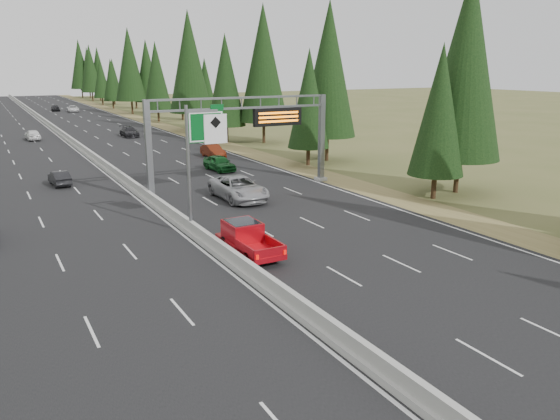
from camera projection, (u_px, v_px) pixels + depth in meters
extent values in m
cube|color=black|center=(64.00, 138.00, 80.92)|extent=(32.00, 260.00, 0.08)
cube|color=olive|center=(179.00, 131.00, 89.24)|extent=(3.60, 260.00, 0.06)
cube|color=#9B9B95|center=(63.00, 136.00, 80.88)|extent=(0.70, 260.00, 0.30)
cube|color=#9B9B95|center=(63.00, 134.00, 80.77)|extent=(0.30, 260.00, 0.60)
cube|color=slate|center=(149.00, 151.00, 41.99)|extent=(0.45, 0.45, 7.80)
cube|color=#9B9B95|center=(152.00, 198.00, 42.95)|extent=(0.90, 0.90, 0.30)
cube|color=slate|center=(321.00, 138.00, 49.39)|extent=(0.45, 0.45, 7.80)
cube|color=#9B9B95|center=(321.00, 179.00, 50.35)|extent=(0.90, 0.90, 0.30)
cube|color=slate|center=(241.00, 98.00, 44.71)|extent=(15.85, 0.35, 0.16)
cube|color=slate|center=(242.00, 108.00, 44.93)|extent=(15.85, 0.35, 0.16)
cube|color=#054C19|center=(206.00, 127.00, 43.53)|extent=(3.00, 0.10, 2.50)
cube|color=silver|center=(206.00, 127.00, 43.48)|extent=(2.85, 0.02, 2.35)
cube|color=#054C19|center=(217.00, 107.00, 43.61)|extent=(1.10, 0.10, 0.45)
cube|color=black|center=(278.00, 117.00, 46.39)|extent=(4.50, 0.40, 1.50)
cube|color=orange|center=(279.00, 113.00, 46.12)|extent=(3.80, 0.02, 0.18)
cube|color=orange|center=(279.00, 117.00, 46.21)|extent=(3.80, 0.02, 0.18)
cube|color=orange|center=(279.00, 121.00, 46.30)|extent=(3.80, 0.02, 0.18)
cylinder|color=slate|center=(189.00, 171.00, 33.34)|extent=(0.20, 0.20, 8.00)
cube|color=#9B9B95|center=(191.00, 232.00, 34.33)|extent=(0.50, 0.50, 0.20)
cube|color=slate|center=(202.00, 111.00, 32.88)|extent=(2.00, 0.15, 0.15)
cube|color=silver|center=(216.00, 129.00, 33.44)|extent=(1.50, 0.06, 1.80)
cylinder|color=black|center=(434.00, 187.00, 43.66)|extent=(0.40, 0.40, 1.94)
cone|color=black|center=(439.00, 110.00, 42.12)|extent=(4.35, 4.35, 10.16)
cylinder|color=black|center=(457.00, 175.00, 45.67)|extent=(0.40, 0.40, 2.89)
cone|color=black|center=(466.00, 64.00, 43.37)|extent=(6.49, 6.49, 15.15)
cylinder|color=black|center=(308.00, 157.00, 58.11)|extent=(0.40, 0.40, 1.94)
cone|color=black|center=(309.00, 99.00, 56.56)|extent=(4.38, 4.38, 10.21)
cylinder|color=black|center=(327.00, 148.00, 61.13)|extent=(0.40, 0.40, 2.76)
cone|color=black|center=(329.00, 69.00, 58.93)|extent=(6.20, 6.20, 14.47)
cylinder|color=black|center=(227.00, 134.00, 75.53)|extent=(0.40, 0.40, 2.34)
cone|color=black|center=(226.00, 80.00, 73.66)|extent=(5.26, 5.26, 12.28)
cylinder|color=black|center=(264.00, 132.00, 75.32)|extent=(0.40, 0.40, 2.94)
cone|color=black|center=(263.00, 63.00, 72.96)|extent=(6.63, 6.63, 15.46)
cylinder|color=black|center=(192.00, 122.00, 88.82)|extent=(0.40, 0.40, 3.03)
cone|color=black|center=(189.00, 62.00, 86.40)|extent=(6.82, 6.82, 15.91)
cylinder|color=black|center=(206.00, 123.00, 93.28)|extent=(0.40, 0.40, 1.88)
cone|color=black|center=(205.00, 88.00, 91.78)|extent=(4.22, 4.22, 9.85)
cylinder|color=black|center=(159.00, 116.00, 103.72)|extent=(0.40, 0.40, 2.37)
cone|color=black|center=(156.00, 76.00, 101.83)|extent=(5.34, 5.34, 12.45)
cylinder|color=black|center=(183.00, 115.00, 108.01)|extent=(0.40, 0.40, 1.79)
cone|color=black|center=(181.00, 86.00, 106.58)|extent=(4.04, 4.04, 9.42)
cylinder|color=black|center=(132.00, 108.00, 120.04)|extent=(0.40, 0.40, 2.94)
cone|color=black|center=(129.00, 64.00, 117.69)|extent=(6.62, 6.62, 15.46)
cylinder|color=black|center=(149.00, 107.00, 122.86)|extent=(0.40, 0.40, 2.57)
cone|color=black|center=(147.00, 71.00, 120.81)|extent=(5.79, 5.79, 13.51)
cylinder|color=black|center=(113.00, 105.00, 135.88)|extent=(0.40, 0.40, 1.94)
cone|color=black|center=(111.00, 80.00, 134.33)|extent=(4.37, 4.37, 10.20)
cylinder|color=black|center=(136.00, 104.00, 137.10)|extent=(0.40, 0.40, 1.94)
cone|color=black|center=(135.00, 80.00, 135.55)|extent=(4.36, 4.36, 10.17)
cylinder|color=black|center=(103.00, 101.00, 148.76)|extent=(0.40, 0.40, 1.95)
cone|color=black|center=(101.00, 78.00, 147.20)|extent=(4.38, 4.38, 10.22)
cylinder|color=black|center=(115.00, 101.00, 151.39)|extent=(0.40, 0.40, 1.99)
cone|color=black|center=(113.00, 78.00, 149.80)|extent=(4.47, 4.47, 10.44)
cylinder|color=black|center=(93.00, 97.00, 165.32)|extent=(0.40, 0.40, 2.66)
cone|color=black|center=(90.00, 68.00, 163.20)|extent=(5.99, 5.99, 13.97)
cylinder|color=black|center=(100.00, 96.00, 167.70)|extent=(0.40, 0.40, 2.56)
cone|color=black|center=(98.00, 70.00, 165.66)|extent=(5.75, 5.75, 13.42)
cylinder|color=black|center=(82.00, 93.00, 181.64)|extent=(0.40, 0.40, 3.01)
cone|color=black|center=(80.00, 64.00, 179.24)|extent=(6.77, 6.77, 15.80)
cylinder|color=black|center=(90.00, 94.00, 180.80)|extent=(0.40, 0.40, 2.61)
cone|color=black|center=(88.00, 69.00, 178.72)|extent=(5.87, 5.87, 13.70)
imported|color=#9D9EA2|center=(238.00, 188.00, 43.06)|extent=(3.05, 6.55, 1.82)
cylinder|color=black|center=(249.00, 259.00, 28.75)|extent=(0.28, 0.76, 0.76)
cylinder|color=black|center=(276.00, 254.00, 29.51)|extent=(0.28, 0.76, 0.76)
cylinder|color=black|center=(225.00, 243.00, 31.41)|extent=(0.28, 0.76, 0.76)
cylinder|color=black|center=(250.00, 239.00, 32.16)|extent=(0.28, 0.76, 0.76)
cube|color=#A00912|center=(249.00, 246.00, 30.46)|extent=(1.90, 5.32, 0.28)
cube|color=#A00912|center=(242.00, 230.00, 31.02)|extent=(1.80, 2.09, 1.04)
cube|color=black|center=(242.00, 226.00, 30.94)|extent=(1.61, 1.80, 0.52)
cube|color=#A00912|center=(245.00, 250.00, 28.75)|extent=(0.09, 2.28, 0.57)
cube|color=#A00912|center=(275.00, 245.00, 29.59)|extent=(0.09, 2.28, 0.57)
cube|color=#A00912|center=(271.00, 253.00, 28.21)|extent=(1.90, 0.09, 0.57)
imported|color=#12511D|center=(219.00, 163.00, 54.93)|extent=(2.19, 4.70, 1.56)
imported|color=#5A1D0C|center=(213.00, 151.00, 62.99)|extent=(1.58, 4.46, 1.46)
imported|color=black|center=(129.00, 132.00, 81.56)|extent=(2.06, 5.06, 1.47)
imported|color=white|center=(73.00, 109.00, 125.67)|extent=(2.65, 5.27, 1.43)
imported|color=black|center=(55.00, 108.00, 127.87)|extent=(1.79, 4.28, 1.45)
imported|color=black|center=(60.00, 178.00, 48.25)|extent=(1.62, 3.94, 1.27)
imported|color=white|center=(33.00, 135.00, 77.70)|extent=(2.06, 4.55, 1.52)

